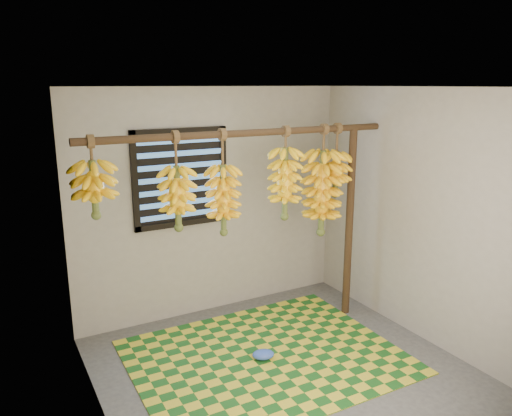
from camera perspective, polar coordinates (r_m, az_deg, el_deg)
floor at (r=4.53m, az=3.56°, el=-18.40°), size 3.00×3.00×0.01m
ceiling at (r=3.83m, az=4.12°, el=13.71°), size 3.00×3.00×0.01m
wall_back at (r=5.30m, az=-5.02°, el=0.61°), size 3.00×0.01×2.40m
wall_left at (r=3.48m, az=-17.67°, el=-7.23°), size 0.01×3.00×2.40m
wall_right at (r=4.97m, az=18.57°, el=-0.98°), size 0.01×3.00×2.40m
window at (r=5.08m, az=-8.57°, el=3.39°), size 1.00×0.04×1.00m
hanging_pole at (r=4.45m, az=-0.95°, el=8.56°), size 3.00×0.06×0.06m
support_post at (r=5.30m, az=10.62°, el=-1.80°), size 0.08×0.08×2.00m
woven_mat at (r=4.74m, az=1.15°, el=-16.64°), size 2.38×1.92×0.01m
plastic_bag at (r=4.69m, az=0.83°, el=-16.40°), size 0.24×0.20×0.08m
banana_bunch_a at (r=4.06m, az=-18.01°, el=2.07°), size 0.33×0.33×0.65m
banana_bunch_b at (r=4.26m, az=-8.95°, el=1.13°), size 0.31×0.31×0.84m
banana_bunch_c at (r=4.43m, az=-3.76°, el=0.92°), size 0.31×0.31×0.95m
banana_bunch_d at (r=4.72m, az=3.33°, el=2.82°), size 0.31×0.31×0.88m
banana_bunch_e at (r=4.99m, az=7.55°, el=1.72°), size 0.40×0.40×1.10m
banana_bunch_f at (r=5.05m, az=9.10°, el=3.90°), size 0.31×0.31×0.73m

